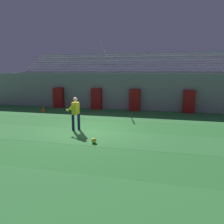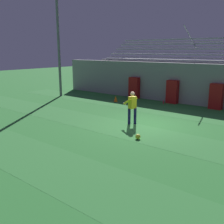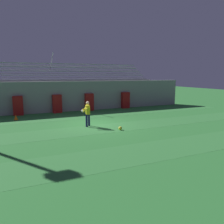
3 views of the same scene
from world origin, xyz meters
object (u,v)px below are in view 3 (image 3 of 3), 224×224
Objects in this scene: goalkeeper at (87,112)px; padding_pillar_far_right at (125,100)px; padding_pillar_far_left at (18,106)px; padding_pillar_gate_right at (89,102)px; traffic_cone at (16,117)px; water_bottle at (55,113)px; padding_pillar_gate_left at (57,104)px; soccer_ball at (120,128)px.

padding_pillar_far_right is at bearing 45.90° from goalkeeper.
padding_pillar_far_right is at bearing 0.00° from padding_pillar_far_left.
padding_pillar_far_left is 0.97× the size of goalkeeper.
padding_pillar_gate_right is 3.87× the size of traffic_cone.
traffic_cone is 1.75× the size of water_bottle.
padding_pillar_gate_left and padding_pillar_far_right have the same top height.
padding_pillar_gate_right is at bearing 0.00° from padding_pillar_far_left.
padding_pillar_far_right reaches higher than soccer_ball.
padding_pillar_far_right is at bearing 11.19° from traffic_cone.
goalkeeper is at bearing -109.03° from padding_pillar_gate_right.
padding_pillar_far_right is at bearing 0.00° from padding_pillar_gate_right.
padding_pillar_far_right is (3.89, 0.00, 0.00)m from padding_pillar_gate_right.
padding_pillar_gate_left is 3.02m from padding_pillar_gate_right.
padding_pillar_gate_left is 1.00× the size of padding_pillar_gate_right.
traffic_cone is (-4.34, 4.18, -0.74)m from goalkeeper.
padding_pillar_far_left is at bearing 167.95° from water_bottle.
padding_pillar_gate_left and padding_pillar_far_left have the same top height.
padding_pillar_gate_right and padding_pillar_far_right have the same top height.
goalkeeper is (-6.04, -6.24, 0.14)m from padding_pillar_far_right.
goalkeeper is (-2.15, -6.24, 0.14)m from padding_pillar_gate_right.
water_bottle is (-1.20, 5.61, -0.83)m from goalkeeper.
padding_pillar_gate_left is 1.00× the size of padding_pillar_far_right.
soccer_ball is at bearing -94.37° from padding_pillar_gate_right.
water_bottle is at bearing 110.36° from soccer_ball.
padding_pillar_far_left is 2.15m from traffic_cone.
padding_pillar_far_right is (6.91, 0.00, 0.00)m from padding_pillar_gate_left.
padding_pillar_gate_right is 3.48m from water_bottle.
padding_pillar_gate_left is 4.07m from traffic_cone.
soccer_ball is 0.92× the size of water_bottle.
padding_pillar_gate_right is at bearing 0.00° from padding_pillar_gate_left.
padding_pillar_far_right reaches higher than traffic_cone.
padding_pillar_far_left is 6.78× the size of water_bottle.
goalkeeper is (0.87, -6.24, 0.14)m from padding_pillar_gate_left.
padding_pillar_gate_right is 7.39× the size of soccer_ball.
water_bottle is (-0.33, -0.62, -0.69)m from padding_pillar_gate_left.
soccer_ball is (1.54, -1.77, -0.84)m from goalkeeper.
padding_pillar_far_left is at bearing 180.00° from padding_pillar_gate_left.
soccer_ball is at bearing -48.91° from goalkeeper.
traffic_cone is (-5.88, 5.95, 0.10)m from soccer_ball.
padding_pillar_gate_right is 8.06m from soccer_ball.
traffic_cone is at bearing -149.34° from padding_pillar_gate_left.
padding_pillar_far_right is 6.78× the size of water_bottle.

